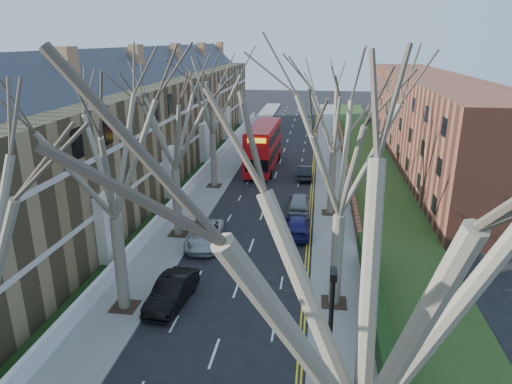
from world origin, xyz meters
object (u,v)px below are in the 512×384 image
at_px(lamp_post, 327,382).
at_px(car_right_near, 297,226).
at_px(double_decker_bus, 264,148).
at_px(car_left_mid, 172,291).

xyz_separation_m(lamp_post, car_right_near, (-1.84, 20.96, -3.87)).
bearing_deg(double_decker_bus, lamp_post, 101.14).
height_order(car_left_mid, car_right_near, car_left_mid).
bearing_deg(car_right_near, lamp_post, 93.38).
height_order(double_decker_bus, car_left_mid, double_decker_bus).
bearing_deg(car_right_near, car_left_mid, 57.03).
distance_m(lamp_post, double_decker_bus, 39.73).
bearing_deg(lamp_post, car_left_mid, 128.55).
bearing_deg(double_decker_bus, car_left_mid, 88.24).
distance_m(double_decker_bus, car_right_near, 18.85).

